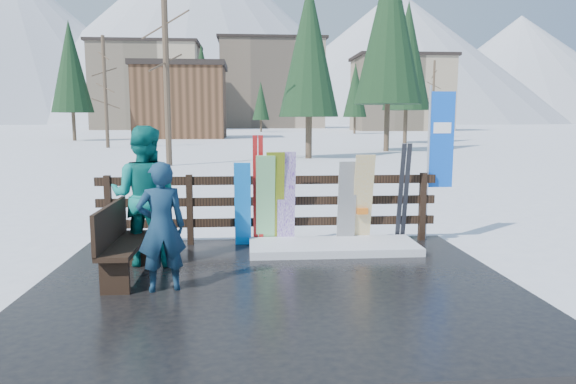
{
  "coord_description": "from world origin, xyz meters",
  "views": [
    {
      "loc": [
        -0.34,
        -6.17,
        2.11
      ],
      "look_at": [
        0.22,
        1.0,
        1.1
      ],
      "focal_mm": 32.0,
      "sensor_mm": 36.0,
      "label": 1
    }
  ],
  "objects": [
    {
      "name": "ground",
      "position": [
        0.0,
        0.0,
        0.0
      ],
      "size": [
        700.0,
        700.0,
        0.0
      ],
      "primitive_type": "plane",
      "color": "white",
      "rests_on": "ground"
    },
    {
      "name": "deck",
      "position": [
        0.0,
        0.0,
        0.04
      ],
      "size": [
        6.0,
        5.0,
        0.08
      ],
      "primitive_type": "cube",
      "color": "black",
      "rests_on": "ground"
    },
    {
      "name": "fence",
      "position": [
        0.0,
        2.2,
        0.74
      ],
      "size": [
        5.6,
        0.1,
        1.15
      ],
      "color": "black",
      "rests_on": "deck"
    },
    {
      "name": "snow_patch",
      "position": [
        0.98,
        1.6,
        0.14
      ],
      "size": [
        2.62,
        1.0,
        0.12
      ],
      "primitive_type": "cube",
      "color": "white",
      "rests_on": "deck"
    },
    {
      "name": "bench",
      "position": [
        -1.99,
        0.37,
        0.6
      ],
      "size": [
        0.4,
        1.5,
        0.97
      ],
      "color": "black",
      "rests_on": "deck"
    },
    {
      "name": "snowboard_0",
      "position": [
        -0.43,
        1.98,
        0.77
      ],
      "size": [
        0.26,
        0.29,
        1.37
      ],
      "primitive_type": "cube",
      "rotation": [
        0.19,
        0.0,
        0.0
      ],
      "color": "#127FF1",
      "rests_on": "deck"
    },
    {
      "name": "snowboard_1",
      "position": [
        -0.07,
        1.98,
        0.82
      ],
      "size": [
        0.3,
        0.39,
        1.48
      ],
      "primitive_type": "cube",
      "rotation": [
        0.24,
        0.0,
        0.0
      ],
      "color": "silver",
      "rests_on": "deck"
    },
    {
      "name": "snowboard_2",
      "position": [
        0.09,
        1.98,
        0.85
      ],
      "size": [
        0.29,
        0.39,
        1.54
      ],
      "primitive_type": "cube",
      "rotation": [
        0.24,
        0.0,
        0.0
      ],
      "color": "#D7F51B",
      "rests_on": "deck"
    },
    {
      "name": "snowboard_3",
      "position": [
        0.27,
        1.98,
        0.85
      ],
      "size": [
        0.28,
        0.31,
        1.54
      ],
      "primitive_type": "cube",
      "rotation": [
        0.19,
        0.0,
        0.0
      ],
      "color": "white",
      "rests_on": "deck"
    },
    {
      "name": "snowboard_4",
      "position": [
        1.26,
        1.98,
        0.77
      ],
      "size": [
        0.3,
        0.2,
        1.37
      ],
      "primitive_type": "cube",
      "rotation": [
        0.13,
        0.0,
        0.0
      ],
      "color": "black",
      "rests_on": "deck"
    },
    {
      "name": "snowboard_5",
      "position": [
        1.52,
        1.98,
        0.82
      ],
      "size": [
        0.32,
        0.34,
        1.49
      ],
      "primitive_type": "cube",
      "rotation": [
        0.21,
        0.0,
        0.0
      ],
      "color": "silver",
      "rests_on": "deck"
    },
    {
      "name": "ski_pair_a",
      "position": [
        -0.18,
        2.05,
        0.98
      ],
      "size": [
        0.16,
        0.19,
        1.79
      ],
      "color": "#B01515",
      "rests_on": "deck"
    },
    {
      "name": "ski_pair_b",
      "position": [
        2.21,
        2.05,
        0.91
      ],
      "size": [
        0.17,
        0.29,
        1.66
      ],
      "color": "black",
      "rests_on": "deck"
    },
    {
      "name": "rental_flag",
      "position": [
        2.86,
        2.25,
        1.69
      ],
      "size": [
        0.45,
        0.04,
        2.6
      ],
      "color": "silver",
      "rests_on": "deck"
    },
    {
      "name": "person_front",
      "position": [
        -1.37,
        -0.12,
        0.86
      ],
      "size": [
        0.64,
        0.5,
        1.55
      ],
      "primitive_type": "imported",
      "rotation": [
        0.0,
        0.0,
        3.39
      ],
      "color": "navy",
      "rests_on": "deck"
    },
    {
      "name": "person_back",
      "position": [
        -1.8,
        1.1,
        1.06
      ],
      "size": [
        1.03,
        0.84,
        1.96
      ],
      "primitive_type": "imported",
      "rotation": [
        0.0,
        0.0,
        3.03
      ],
      "color": "#0B6E66",
      "rests_on": "deck"
    },
    {
      "name": "resort_buildings",
      "position": [
        1.03,
        115.41,
        9.81
      ],
      "size": [
        73.0,
        87.6,
        22.6
      ],
      "color": "tan",
      "rests_on": "ground"
    },
    {
      "name": "trees",
      "position": [
        3.13,
        46.65,
        5.59
      ],
      "size": [
        42.19,
        68.64,
        12.62
      ],
      "color": "#382B1E",
      "rests_on": "ground"
    },
    {
      "name": "mountains",
      "position": [
        -10.5,
        328.41,
        50.2
      ],
      "size": [
        520.0,
        260.0,
        120.0
      ],
      "color": "white",
      "rests_on": "ground"
    }
  ]
}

